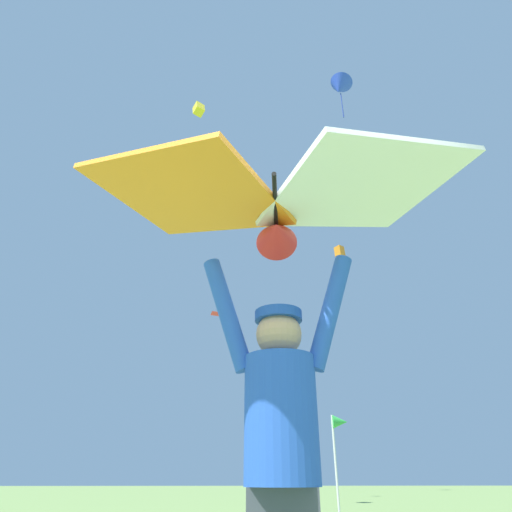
% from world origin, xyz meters
% --- Properties ---
extents(kite_flyer_person, '(0.81, 0.38, 1.92)m').
position_xyz_m(kite_flyer_person, '(0.32, 0.33, 0.94)').
color(kite_flyer_person, '#424751').
rests_on(kite_flyer_person, ground).
extents(held_stunt_kite, '(2.20, 1.26, 0.44)m').
position_xyz_m(held_stunt_kite, '(0.31, 0.23, 2.25)').
color(held_stunt_kite, black).
extents(distant_kite_orange_high_left, '(0.98, 0.95, 1.11)m').
position_xyz_m(distant_kite_orange_high_left, '(9.15, 31.50, 18.68)').
color(distant_kite_orange_high_left, orange).
extents(distant_kite_yellow_high_right, '(0.62, 0.75, 0.78)m').
position_xyz_m(distant_kite_yellow_high_right, '(-1.78, 12.36, 15.52)').
color(distant_kite_yellow_high_right, yellow).
extents(distant_kite_blue_far_center, '(1.24, 1.17, 2.09)m').
position_xyz_m(distant_kite_blue_far_center, '(3.89, 9.73, 14.22)').
color(distant_kite_blue_far_center, blue).
extents(distant_kite_red_overhead_distant, '(0.89, 0.89, 0.19)m').
position_xyz_m(distant_kite_red_overhead_distant, '(-0.35, 10.83, 5.37)').
color(distant_kite_red_overhead_distant, red).
extents(distant_kite_teal_low_right, '(0.65, 0.64, 0.24)m').
position_xyz_m(distant_kite_teal_low_right, '(0.99, 19.20, 14.91)').
color(distant_kite_teal_low_right, '#19B2AD').
extents(distant_kite_orange_low_left, '(0.87, 0.87, 0.14)m').
position_xyz_m(distant_kite_orange_low_left, '(-1.41, 23.75, 13.11)').
color(distant_kite_orange_low_left, orange).
extents(marker_flag, '(0.30, 0.24, 1.90)m').
position_xyz_m(marker_flag, '(2.03, 6.58, 1.64)').
color(marker_flag, silver).
rests_on(marker_flag, ground).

